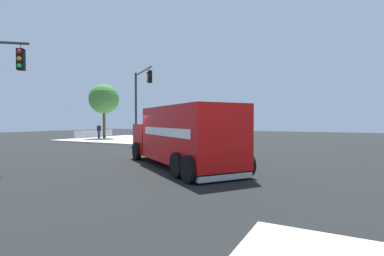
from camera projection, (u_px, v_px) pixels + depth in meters
The scene contains 8 objects.
ground_plane at pixel (162, 161), 15.70m from camera, with size 100.00×100.00×0.00m, color black.
sidewalk_corner_near at pixel (131, 139), 33.87m from camera, with size 12.43×12.43×0.14m, color beige.
delivery_truck at pixel (182, 136), 13.69m from camera, with size 6.95×8.28×2.89m.
traffic_light_secondary at pixel (140, 96), 24.83m from camera, with size 3.00×3.93×6.49m.
pickup_navy at pixel (193, 136), 27.79m from camera, with size 2.40×5.27×1.38m.
pedestrian_near_corner at pixel (99, 130), 34.23m from camera, with size 0.29×0.52×1.74m.
picket_fence_run at pixel (95, 134), 36.65m from camera, with size 6.22×0.05×0.95m.
shade_tree_near at pixel (104, 99), 34.56m from camera, with size 3.56×3.56×6.54m.
Camera 1 is at (13.06, 8.77, 2.22)m, focal length 26.78 mm.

